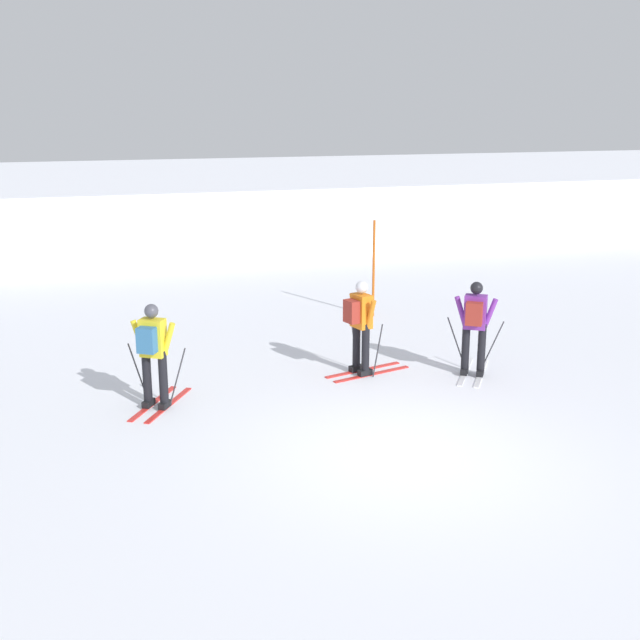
{
  "coord_description": "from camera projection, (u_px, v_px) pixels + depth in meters",
  "views": [
    {
      "loc": [
        -3.98,
        -9.51,
        4.74
      ],
      "look_at": [
        -0.04,
        3.99,
        0.9
      ],
      "focal_mm": 45.21,
      "sensor_mm": 36.0,
      "label": 1
    }
  ],
  "objects": [
    {
      "name": "ground_plane",
      "position": [
        403.0,
        455.0,
        11.13
      ],
      "size": [
        120.0,
        120.0,
        0.0
      ],
      "primitive_type": "plane",
      "color": "white"
    },
    {
      "name": "far_snow_ridge",
      "position": [
        201.0,
        208.0,
        28.75
      ],
      "size": [
        80.0,
        9.64,
        2.1
      ],
      "primitive_type": "cube",
      "color": "white",
      "rests_on": "ground"
    },
    {
      "name": "skier_purple",
      "position": [
        475.0,
        324.0,
        14.1
      ],
      "size": [
        1.19,
        1.54,
        1.71
      ],
      "color": "silver",
      "rests_on": "ground"
    },
    {
      "name": "skier_orange",
      "position": [
        360.0,
        323.0,
        14.18
      ],
      "size": [
        1.64,
        0.97,
        1.71
      ],
      "color": "red",
      "rests_on": "ground"
    },
    {
      "name": "trail_marker_pole",
      "position": [
        374.0,
        269.0,
        18.04
      ],
      "size": [
        0.06,
        0.06,
        2.19
      ],
      "primitive_type": "cylinder",
      "color": "#C65614",
      "rests_on": "ground"
    },
    {
      "name": "skier_yellow",
      "position": [
        153.0,
        351.0,
        12.57
      ],
      "size": [
        1.14,
        1.56,
        1.71
      ],
      "color": "red",
      "rests_on": "ground"
    }
  ]
}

